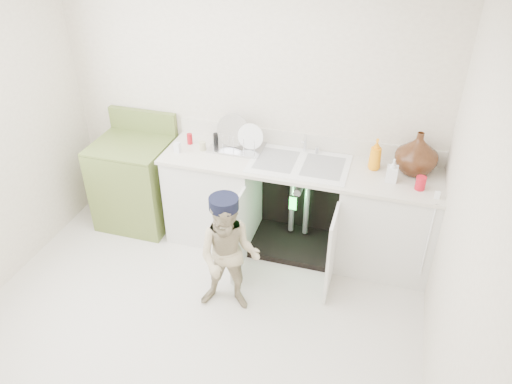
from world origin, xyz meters
TOP-DOWN VIEW (x-y plane):
  - ground at (0.00, 0.00)m, footprint 3.50×3.50m
  - room_shell at (0.00, 0.00)m, footprint 6.00×5.50m
  - counter_run at (0.59, 1.21)m, footprint 2.44×1.02m
  - avocado_stove at (-1.07, 1.18)m, footprint 0.70×0.65m
  - repair_worker at (0.21, 0.30)m, footprint 0.68×0.80m

SIDE VIEW (x-z plane):
  - ground at x=0.00m, z-range 0.00..0.00m
  - avocado_stove at x=-1.07m, z-range -0.09..0.99m
  - counter_run at x=0.59m, z-range -0.15..1.11m
  - repair_worker at x=0.21m, z-range 0.00..1.05m
  - room_shell at x=0.00m, z-range 0.62..1.88m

